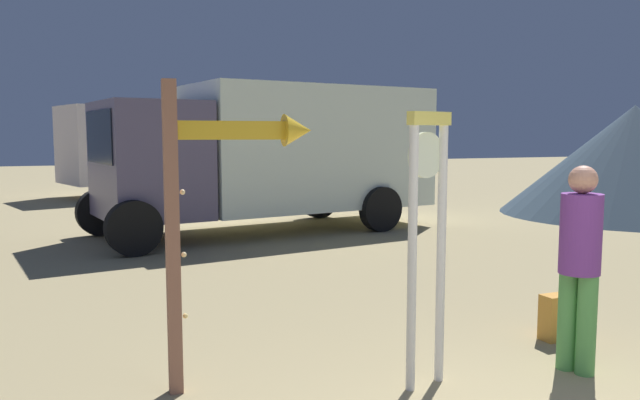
% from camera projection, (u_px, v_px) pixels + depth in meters
% --- Properties ---
extents(standing_clock, '(0.40, 0.18, 2.11)m').
position_uv_depth(standing_clock, '(427.00, 224.00, 4.73)').
color(standing_clock, silver).
rests_on(standing_clock, ground_plane).
extents(arrow_sign, '(1.14, 0.26, 2.34)m').
position_uv_depth(arrow_sign, '(222.00, 187.00, 4.68)').
color(arrow_sign, '#99654F').
rests_on(arrow_sign, ground_plane).
extents(person_near_clock, '(0.33, 0.33, 1.70)m').
position_uv_depth(person_near_clock, '(580.00, 258.00, 5.04)').
color(person_near_clock, '#519A4B').
rests_on(person_near_clock, ground_plane).
extents(backpack, '(0.30, 0.22, 0.43)m').
position_uv_depth(backpack, '(556.00, 317.00, 5.92)').
color(backpack, gold).
rests_on(backpack, ground_plane).
extents(box_truck_near, '(7.15, 3.59, 2.89)m').
position_uv_depth(box_truck_near, '(276.00, 151.00, 12.51)').
color(box_truck_near, white).
rests_on(box_truck_near, ground_plane).
extents(box_truck_far, '(7.40, 4.38, 2.79)m').
position_uv_depth(box_truck_far, '(167.00, 147.00, 20.35)').
color(box_truck_far, silver).
rests_on(box_truck_far, ground_plane).
extents(dome_tent, '(6.12, 6.12, 2.64)m').
position_uv_depth(dome_tent, '(633.00, 160.00, 15.02)').
color(dome_tent, '#364858').
rests_on(dome_tent, ground_plane).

